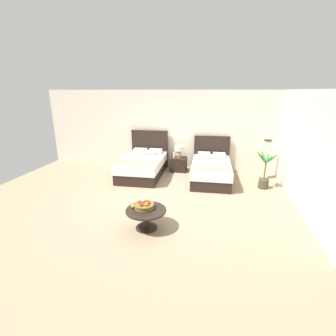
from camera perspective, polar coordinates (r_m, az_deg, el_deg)
The scene contains 13 objects.
ground_plane at distance 6.54m, azimuth -0.67°, elevation -7.16°, with size 10.16×9.38×0.02m, color #9A8467.
wall_back at distance 8.90m, azimuth 3.24°, elevation 8.76°, with size 10.16×0.12×2.75m, color beige.
wall_side_right at distance 6.67m, azimuth 28.92°, elevation 3.66°, with size 0.12×4.98×2.75m, color beige.
bed_near_window at distance 8.25m, azimuth -5.80°, elevation 0.63°, with size 1.38×2.20×1.35m.
bed_near_corner at distance 7.91m, azimuth 9.90°, elevation -0.44°, with size 1.27×2.19×1.23m.
nightstand at distance 8.66m, azimuth 2.48°, elevation 0.86°, with size 0.54×0.47×0.49m.
table_lamp at distance 8.55m, azimuth 2.54°, elevation 4.07°, with size 0.31×0.31×0.41m.
vase at distance 8.55m, azimuth 1.38°, elevation 3.04°, with size 0.07×0.07×0.20m.
coffee_table at distance 5.11m, azimuth -5.09°, elevation -10.60°, with size 0.82×0.82×0.42m.
fruit_bowl at distance 5.09m, azimuth -5.54°, elevation -8.54°, with size 0.42×0.42×0.20m.
loose_apple at distance 5.13m, azimuth -8.09°, elevation -8.76°, with size 0.08×0.08×0.08m.
floor_lamp_corner at distance 8.42m, azimuth 21.68°, elevation 1.85°, with size 0.22×0.22×1.26m.
potted_palm at distance 7.62m, azimuth 21.34°, elevation -1.97°, with size 0.59×0.51×1.09m.
Camera 1 is at (1.25, -5.81, 2.72)m, focal length 26.34 mm.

